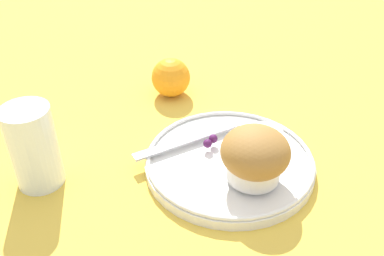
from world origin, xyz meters
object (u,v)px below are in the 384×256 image
muffin (255,155)px  juice_glass (33,147)px  butter_knife (188,140)px  orange_fruit (171,77)px

muffin → juice_glass: size_ratio=0.77×
butter_knife → juice_glass: bearing=168.5°
muffin → butter_knife: (0.01, 0.12, -0.03)m
butter_knife → orange_fruit: bearing=71.4°
muffin → orange_fruit: (0.13, 0.24, -0.02)m
orange_fruit → juice_glass: 0.29m
muffin → butter_knife: muffin is taller
orange_fruit → juice_glass: size_ratio=0.59×
butter_knife → orange_fruit: size_ratio=2.35×
butter_knife → orange_fruit: (0.12, 0.12, 0.01)m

